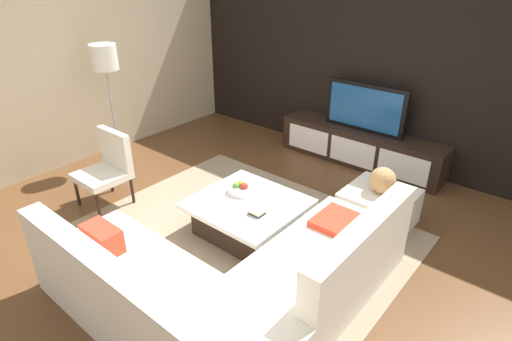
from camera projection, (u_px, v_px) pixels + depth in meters
ground_plane at (249, 240)px, 4.32m from camera, size 14.00×14.00×0.00m
feature_wall_back at (381, 61)px, 5.53m from camera, size 6.40×0.12×2.80m
side_wall_left at (80, 59)px, 5.65m from camera, size 0.12×5.20×2.80m
area_rug at (242, 236)px, 4.37m from camera, size 3.22×2.64×0.01m
media_console at (360, 147)px, 5.84m from camera, size 2.34×0.48×0.50m
television at (365, 108)px, 5.58m from camera, size 1.14×0.06×0.65m
sectional_couch at (229, 285)px, 3.33m from camera, size 2.31×2.43×0.81m
coffee_table at (248, 216)px, 4.35m from camera, size 1.08×1.01×0.38m
accent_chair_near at (108, 165)px, 4.80m from camera, size 0.53×0.52×0.87m
floor_lamp at (105, 65)px, 5.28m from camera, size 0.33×0.33×1.67m
ottoman at (378, 208)px, 4.50m from camera, size 0.70×0.70×0.40m
fruit_bowl at (241, 189)px, 4.42m from camera, size 0.28×0.28×0.13m
decorative_ball at (383, 180)px, 4.35m from camera, size 0.28×0.28×0.28m
book_stack at (257, 212)px, 4.05m from camera, size 0.15×0.13×0.05m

